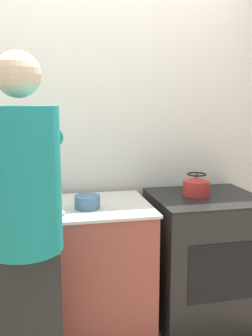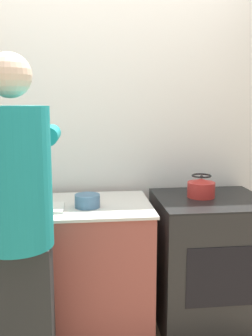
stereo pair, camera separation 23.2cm
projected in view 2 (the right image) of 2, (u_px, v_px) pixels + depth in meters
wall_back at (95, 135)px, 2.79m from camera, size 8.00×0.05×2.60m
counter at (38, 270)px, 2.48m from camera, size 1.49×0.66×0.89m
oven at (208, 260)px, 2.62m from camera, size 0.73×0.68×0.89m
person at (17, 220)px, 1.87m from camera, size 0.40×0.64×1.77m
cutting_board at (34, 208)px, 2.30m from camera, size 0.37×0.22×0.02m
knife at (31, 207)px, 2.30m from camera, size 0.23×0.04×0.01m
kettle at (201, 188)px, 2.57m from camera, size 0.19×0.19×0.16m
bowl_prep at (87, 201)px, 2.36m from camera, size 0.16×0.16×0.08m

